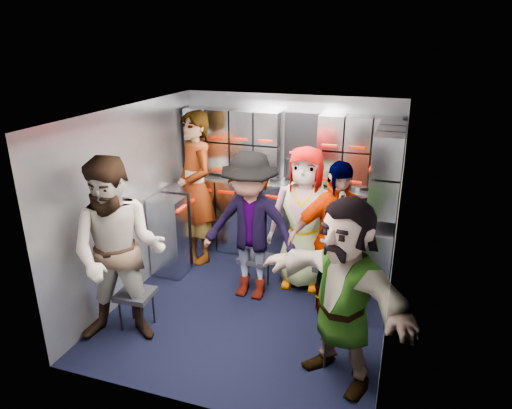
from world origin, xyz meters
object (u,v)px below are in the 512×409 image
(attendant_standing, at_px, (196,188))
(attendant_arc_c, at_px, (304,218))
(jump_seat_center, at_px, (306,246))
(attendant_arc_e, at_px, (343,294))
(attendant_arc_a, at_px, (119,253))
(jump_seat_near_left, at_px, (135,296))
(attendant_arc_d, at_px, (334,240))
(jump_seat_mid_right, at_px, (335,268))
(jump_seat_mid_left, at_px, (255,260))
(attendant_arc_b, at_px, (250,227))
(jump_seat_near_right, at_px, (342,330))

(attendant_standing, height_order, attendant_arc_c, attendant_standing)
(attendant_arc_c, bearing_deg, attendant_standing, 169.32)
(jump_seat_center, xyz_separation_m, attendant_arc_e, (0.65, -1.65, 0.42))
(attendant_arc_a, relative_size, attendant_arc_e, 1.10)
(jump_seat_near_left, relative_size, attendant_arc_c, 0.24)
(attendant_arc_c, bearing_deg, attendant_arc_d, -49.93)
(jump_seat_mid_right, distance_m, attendant_arc_a, 2.25)
(attendant_arc_a, bearing_deg, attendant_arc_d, 12.65)
(jump_seat_mid_right, relative_size, attendant_arc_e, 0.29)
(attendant_arc_c, distance_m, attendant_arc_d, 0.62)
(jump_seat_mid_left, xyz_separation_m, attendant_arc_b, (0.00, -0.18, 0.48))
(jump_seat_near_right, xyz_separation_m, attendant_arc_b, (-1.15, 0.85, 0.48))
(jump_seat_near_left, bearing_deg, jump_seat_mid_left, 51.66)
(jump_seat_mid_right, relative_size, attendant_standing, 0.24)
(attendant_arc_d, bearing_deg, jump_seat_near_right, -102.13)
(attendant_arc_e, bearing_deg, attendant_arc_c, 145.73)
(jump_seat_near_left, distance_m, jump_seat_mid_right, 2.10)
(jump_seat_mid_right, xyz_separation_m, attendant_arc_c, (-0.41, 0.28, 0.41))
(jump_seat_near_left, height_order, jump_seat_mid_left, same)
(jump_seat_mid_left, xyz_separation_m, jump_seat_near_right, (1.15, -1.03, 0.00))
(attendant_arc_a, bearing_deg, attendant_standing, 73.66)
(attendant_arc_d, bearing_deg, attendant_arc_e, -104.86)
(jump_seat_mid_left, height_order, attendant_standing, attendant_standing)
(attendant_standing, height_order, attendant_arc_e, attendant_standing)
(jump_seat_near_right, xyz_separation_m, attendant_arc_a, (-2.03, -0.27, 0.55))
(jump_seat_near_left, distance_m, attendant_standing, 1.71)
(jump_seat_mid_right, bearing_deg, attendant_arc_c, 145.94)
(attendant_standing, distance_m, attendant_arc_c, 1.47)
(jump_seat_mid_right, bearing_deg, jump_seat_mid_left, 178.59)
(jump_seat_center, bearing_deg, attendant_arc_e, -68.48)
(jump_seat_mid_left, xyz_separation_m, attendant_arc_e, (1.15, -1.21, 0.47))
(attendant_arc_e, bearing_deg, jump_seat_mid_right, 133.03)
(attendant_standing, bearing_deg, attendant_arc_b, 6.43)
(jump_seat_mid_right, bearing_deg, jump_seat_near_right, -76.88)
(attendant_arc_e, bearing_deg, jump_seat_mid_left, 165.37)
(attendant_arc_c, distance_m, attendant_arc_e, 1.60)
(jump_seat_near_left, xyz_separation_m, attendant_arc_d, (1.79, 0.91, 0.47))
(jump_seat_near_left, xyz_separation_m, jump_seat_center, (1.38, 1.55, 0.05))
(attendant_arc_b, xyz_separation_m, attendant_arc_d, (0.91, -0.02, -0.01))
(jump_seat_mid_right, xyz_separation_m, attendant_standing, (-1.87, 0.50, 0.55))
(attendant_standing, bearing_deg, attendant_arc_d, 21.04)
(jump_seat_near_left, distance_m, attendant_arc_c, 2.00)
(jump_seat_mid_right, bearing_deg, attendant_arc_d, -90.00)
(jump_seat_center, distance_m, attendant_arc_d, 0.87)
(jump_seat_center, relative_size, attendant_standing, 0.24)
(jump_seat_near_right, distance_m, attendant_arc_e, 0.50)
(attendant_arc_a, relative_size, attendant_arc_b, 1.09)
(jump_seat_mid_left, bearing_deg, attendant_arc_a, -124.25)
(attendant_standing, relative_size, attendant_arc_c, 1.17)
(jump_seat_mid_right, relative_size, attendant_arc_d, 0.29)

